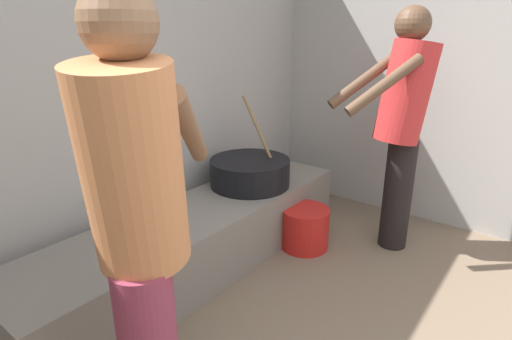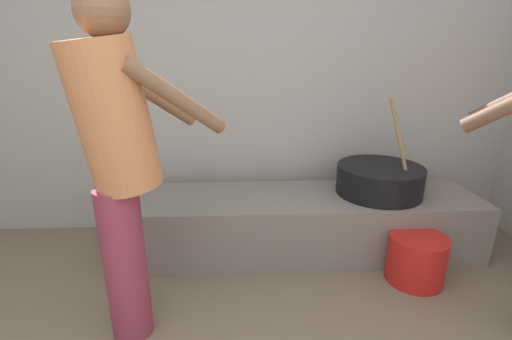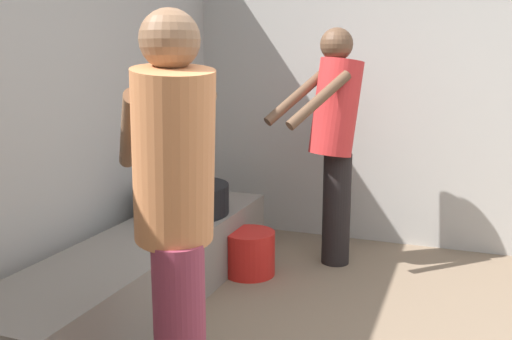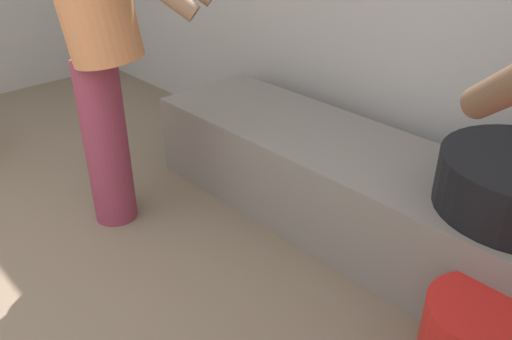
% 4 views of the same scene
% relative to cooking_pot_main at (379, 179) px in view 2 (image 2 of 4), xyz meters
% --- Properties ---
extents(block_enclosure_rear, '(5.20, 0.20, 2.45)m').
position_rel_cooking_pot_main_xyz_m(block_enclosure_rear, '(-1.26, 0.50, 0.70)').
color(block_enclosure_rear, '#ADA8A0').
rests_on(block_enclosure_rear, ground_plane).
extents(hearth_ledge, '(2.46, 0.60, 0.42)m').
position_rel_cooking_pot_main_xyz_m(hearth_ledge, '(-0.55, -0.02, -0.31)').
color(hearth_ledge, slate).
rests_on(hearth_ledge, ground_plane).
extents(cooking_pot_main, '(0.59, 0.59, 0.65)m').
position_rel_cooking_pot_main_xyz_m(cooking_pot_main, '(0.00, 0.00, 0.00)').
color(cooking_pot_main, black).
rests_on(cooking_pot_main, hearth_ledge).
extents(cook_in_orange_shirt, '(0.73, 0.67, 1.64)m').
position_rel_cooking_pot_main_xyz_m(cook_in_orange_shirt, '(-1.51, -0.76, 0.42)').
color(cook_in_orange_shirt, '#8C3347').
rests_on(cook_in_orange_shirt, ground_plane).
extents(bucket_red_plastic, '(0.35, 0.35, 0.30)m').
position_rel_cooking_pot_main_xyz_m(bucket_red_plastic, '(0.11, -0.42, -0.37)').
color(bucket_red_plastic, red).
rests_on(bucket_red_plastic, ground_plane).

